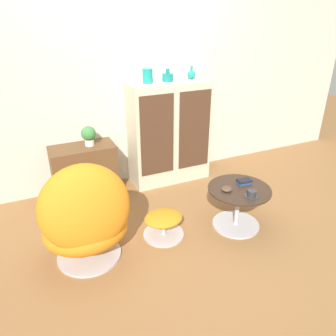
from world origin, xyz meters
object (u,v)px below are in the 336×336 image
object	(u,v)px
bowl	(227,189)
tv_console	(85,171)
potted_plant	(89,135)
egg_chair	(86,220)
vase_leftmost	(148,76)
teacup	(252,194)
book_stack	(244,181)
coffee_table	(238,204)
ottoman	(163,222)
sideboard	(169,133)
vase_inner_left	(168,77)
vase_inner_right	(191,75)

from	to	relation	value
bowl	tv_console	bearing A→B (deg)	132.03
potted_plant	bowl	distance (m)	1.61
egg_chair	vase_leftmost	world-z (taller)	vase_leftmost
teacup	book_stack	world-z (taller)	teacup
tv_console	potted_plant	world-z (taller)	potted_plant
potted_plant	egg_chair	bearing A→B (deg)	-104.87
coffee_table	ottoman	bearing A→B (deg)	167.95
bowl	teacup	bearing A→B (deg)	-51.61
sideboard	bowl	bearing A→B (deg)	-87.71
vase_leftmost	bowl	bearing A→B (deg)	-75.71
ottoman	vase_inner_left	bearing A→B (deg)	63.60
coffee_table	tv_console	bearing A→B (deg)	134.89
sideboard	vase_leftmost	xyz separation A→B (m)	(-0.26, 0.00, 0.69)
coffee_table	vase_inner_left	distance (m)	1.61
teacup	coffee_table	bearing A→B (deg)	94.08
tv_console	vase_leftmost	size ratio (longest dim) A/B	4.55
sideboard	vase_inner_right	xyz separation A→B (m)	(0.29, 0.00, 0.67)
sideboard	egg_chair	size ratio (longest dim) A/B	1.29
vase_leftmost	ottoman	bearing A→B (deg)	-105.13
vase_leftmost	bowl	xyz separation A→B (m)	(0.31, -1.21, -0.87)
sideboard	vase_inner_right	size ratio (longest dim) A/B	8.39
vase_inner_left	teacup	size ratio (longest dim) A/B	1.05
book_stack	ottoman	bearing A→B (deg)	173.97
ottoman	bowl	world-z (taller)	bowl
tv_console	bowl	size ratio (longest dim) A/B	6.76
vase_leftmost	book_stack	world-z (taller)	vase_leftmost
sideboard	coffee_table	distance (m)	1.29
egg_chair	vase_inner_right	size ratio (longest dim) A/B	6.51
ottoman	bowl	bearing A→B (deg)	-12.93
sideboard	tv_console	world-z (taller)	sideboard
teacup	vase_inner_right	bearing A→B (deg)	86.27
sideboard	potted_plant	world-z (taller)	sideboard
sideboard	bowl	xyz separation A→B (m)	(0.05, -1.20, -0.17)
coffee_table	vase_inner_right	xyz separation A→B (m)	(0.10, 1.22, 1.03)
ottoman	potted_plant	bearing A→B (deg)	110.91
teacup	book_stack	distance (m)	0.25
tv_console	ottoman	bearing A→B (deg)	-65.00
coffee_table	vase_inner_left	bearing A→B (deg)	99.29
ottoman	vase_inner_left	distance (m)	1.64
egg_chair	bowl	distance (m)	1.32
potted_plant	book_stack	xyz separation A→B (m)	(1.25, -1.17, -0.28)
tv_console	vase_leftmost	bearing A→B (deg)	-1.26
sideboard	teacup	size ratio (longest dim) A/B	9.30
ottoman	book_stack	xyz separation A→B (m)	(0.83, -0.09, 0.29)
vase_leftmost	potted_plant	xyz separation A→B (m)	(-0.70, 0.02, -0.58)
vase_inner_right	ottoman	bearing A→B (deg)	-127.94
ottoman	vase_inner_left	xyz separation A→B (m)	(0.53, 1.07, 1.13)
book_stack	egg_chair	bearing A→B (deg)	179.00
egg_chair	coffee_table	bearing A→B (deg)	-3.75
teacup	bowl	xyz separation A→B (m)	(-0.15, 0.19, -0.01)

